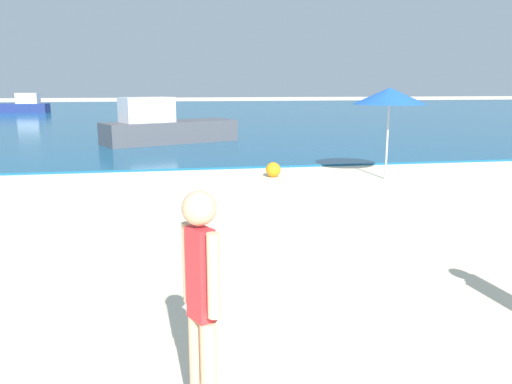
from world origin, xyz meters
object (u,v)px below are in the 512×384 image
at_px(boat_far, 20,106).
at_px(person_standing, 201,300).
at_px(beach_umbrella, 390,96).
at_px(boat_near, 165,127).
at_px(beach_ball, 273,170).

bearing_deg(boat_far, person_standing, 110.16).
distance_m(person_standing, boat_far, 43.52).
xyz_separation_m(person_standing, boat_far, (-12.00, 41.83, -0.33)).
distance_m(boat_far, beach_umbrella, 37.37).
bearing_deg(beach_umbrella, boat_far, 117.39).
distance_m(boat_near, beach_umbrella, 10.30).
distance_m(beach_ball, beach_umbrella, 3.37).
bearing_deg(person_standing, beach_ball, -42.24).
bearing_deg(boat_near, beach_umbrella, -81.90).
bearing_deg(beach_ball, beach_umbrella, -15.06).
relative_size(beach_ball, beach_umbrella, 0.17).
xyz_separation_m(person_standing, beach_umbrella, (5.18, 8.68, 1.10)).
height_order(person_standing, beach_umbrella, beach_umbrella).
bearing_deg(boat_near, beach_ball, -95.15).
xyz_separation_m(person_standing, boat_near, (-0.23, 17.33, -0.27)).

